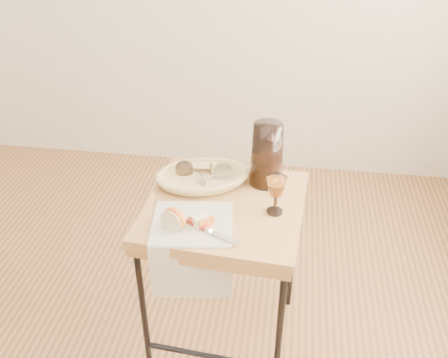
% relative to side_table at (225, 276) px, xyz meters
% --- Properties ---
extents(side_table, '(0.61, 0.61, 0.73)m').
position_rel_side_table_xyz_m(side_table, '(0.00, 0.00, 0.00)').
color(side_table, brown).
rests_on(side_table, floor).
extents(tea_towel, '(0.31, 0.29, 0.01)m').
position_rel_side_table_xyz_m(tea_towel, '(-0.09, -0.14, 0.37)').
color(tea_towel, silver).
rests_on(tea_towel, side_table).
extents(bread_basket, '(0.38, 0.31, 0.05)m').
position_rel_side_table_xyz_m(bread_basket, '(-0.11, 0.12, 0.39)').
color(bread_basket, tan).
rests_on(bread_basket, side_table).
extents(goblet_lying_a, '(0.12, 0.08, 0.07)m').
position_rel_side_table_xyz_m(goblet_lying_a, '(-0.13, 0.14, 0.41)').
color(goblet_lying_a, brown).
rests_on(goblet_lying_a, bread_basket).
extents(goblet_lying_b, '(0.14, 0.14, 0.08)m').
position_rel_side_table_xyz_m(goblet_lying_b, '(-0.06, 0.11, 0.41)').
color(goblet_lying_b, white).
rests_on(goblet_lying_b, bread_basket).
extents(pitcher, '(0.23, 0.29, 0.29)m').
position_rel_side_table_xyz_m(pitcher, '(0.14, 0.17, 0.49)').
color(pitcher, black).
rests_on(pitcher, side_table).
extents(wine_goblet, '(0.08, 0.08, 0.15)m').
position_rel_side_table_xyz_m(wine_goblet, '(0.19, -0.03, 0.44)').
color(wine_goblet, white).
rests_on(wine_goblet, side_table).
extents(apple_half, '(0.10, 0.08, 0.08)m').
position_rel_side_table_xyz_m(apple_half, '(-0.15, -0.18, 0.41)').
color(apple_half, red).
rests_on(apple_half, tea_towel).
extents(apple_wedge, '(0.06, 0.06, 0.04)m').
position_rel_side_table_xyz_m(apple_wedge, '(-0.06, -0.15, 0.39)').
color(apple_wedge, '#F8E0B3').
rests_on(apple_wedge, tea_towel).
extents(table_knife, '(0.20, 0.12, 0.02)m').
position_rel_side_table_xyz_m(table_knife, '(-0.02, -0.18, 0.38)').
color(table_knife, silver).
rests_on(table_knife, tea_towel).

